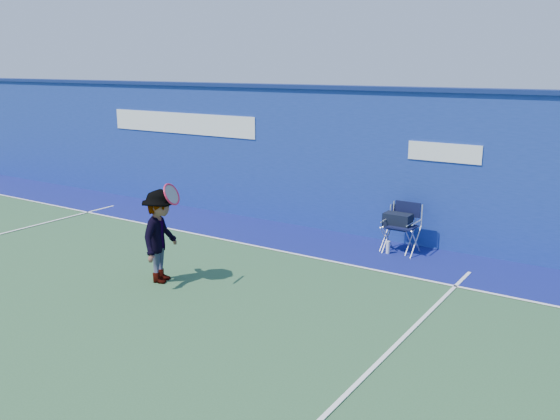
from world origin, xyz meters
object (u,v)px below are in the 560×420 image
Objects in this scene: directors_chair_right at (402,237)px; tennis_player at (161,236)px; directors_chair_left at (398,233)px; water_bottle at (388,247)px.

tennis_player is (-2.73, -3.63, 0.48)m from directors_chair_right.
directors_chair_right is (0.11, -0.05, -0.06)m from directors_chair_left.
tennis_player is at bearing -126.66° from water_bottle.
water_bottle is 4.31m from tennis_player.
directors_chair_left is 4.54m from tennis_player.
directors_chair_left is 0.50× the size of tennis_player.
tennis_player is at bearing -126.89° from directors_chair_right.
tennis_player is (-2.62, -3.68, 0.42)m from directors_chair_left.
tennis_player is at bearing -125.38° from directors_chair_left.
directors_chair_right is 4.57m from tennis_player.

